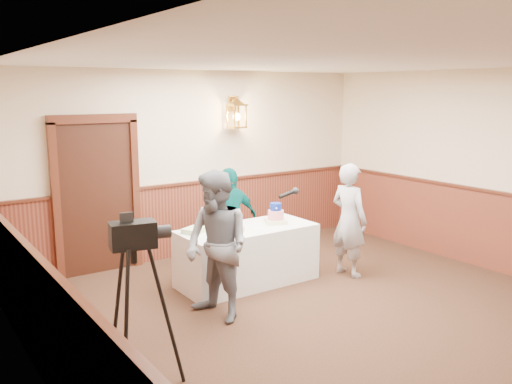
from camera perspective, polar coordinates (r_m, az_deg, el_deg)
ground at (r=6.00m, az=10.84°, el=-14.20°), size 7.00×7.00×0.00m
room_shell at (r=5.82m, az=7.80°, el=0.86°), size 6.02×7.02×2.81m
display_table at (r=7.14m, az=-0.92°, el=-6.67°), size 1.80×0.80×0.75m
tiered_cake at (r=7.24m, az=2.09°, el=-2.47°), size 0.35×0.35×0.28m
sheet_cake_yellow at (r=6.80m, az=-2.92°, el=-3.99°), size 0.35×0.28×0.07m
sheet_cake_green at (r=6.82m, az=-6.56°, el=-4.03°), size 0.33×0.30×0.06m
interviewer at (r=5.93m, az=-4.10°, el=-5.74°), size 1.55×0.91×1.66m
baker at (r=7.44m, az=9.77°, el=-2.91°), size 0.43×0.60×1.55m
assistant_p at (r=7.55m, az=-2.65°, el=-2.93°), size 0.88×0.43×1.46m
tv_camera_rig at (r=4.68m, az=-12.46°, el=-12.78°), size 0.58×0.54×1.47m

